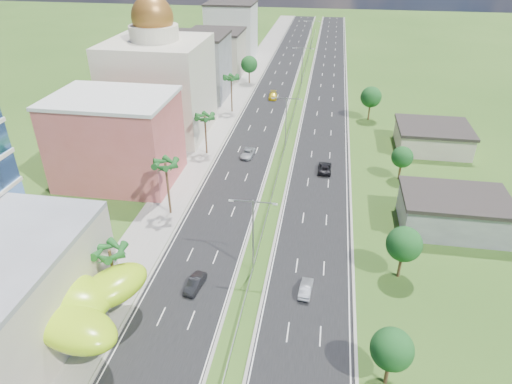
% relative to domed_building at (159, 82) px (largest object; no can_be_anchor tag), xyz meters
% --- Properties ---
extents(ground, '(500.00, 500.00, 0.00)m').
position_rel_domed_building_xyz_m(ground, '(28.00, -55.00, -11.35)').
color(ground, '#2D5119').
rests_on(ground, ground).
extents(road_left, '(11.00, 260.00, 0.04)m').
position_rel_domed_building_xyz_m(road_left, '(20.50, 35.00, -11.33)').
color(road_left, black).
rests_on(road_left, ground).
extents(road_right, '(11.00, 260.00, 0.04)m').
position_rel_domed_building_xyz_m(road_right, '(35.50, 35.00, -11.33)').
color(road_right, black).
rests_on(road_right, ground).
extents(sidewalk_left, '(7.00, 260.00, 0.12)m').
position_rel_domed_building_xyz_m(sidewalk_left, '(11.00, 35.00, -11.29)').
color(sidewalk_left, gray).
rests_on(sidewalk_left, ground).
extents(median_guardrail, '(0.10, 216.06, 0.76)m').
position_rel_domed_building_xyz_m(median_guardrail, '(28.00, 16.99, -10.74)').
color(median_guardrail, gray).
rests_on(median_guardrail, ground).
extents(streetlight_median_b, '(6.04, 0.25, 11.00)m').
position_rel_domed_building_xyz_m(streetlight_median_b, '(28.00, -45.00, -4.61)').
color(streetlight_median_b, gray).
rests_on(streetlight_median_b, ground).
extents(streetlight_median_c, '(6.04, 0.25, 11.00)m').
position_rel_domed_building_xyz_m(streetlight_median_c, '(28.00, -5.00, -4.61)').
color(streetlight_median_c, gray).
rests_on(streetlight_median_c, ground).
extents(streetlight_median_d, '(6.04, 0.25, 11.00)m').
position_rel_domed_building_xyz_m(streetlight_median_d, '(28.00, 40.00, -4.61)').
color(streetlight_median_d, gray).
rests_on(streetlight_median_d, ground).
extents(streetlight_median_e, '(6.04, 0.25, 11.00)m').
position_rel_domed_building_xyz_m(streetlight_median_e, '(28.00, 85.00, -4.61)').
color(streetlight_median_e, gray).
rests_on(streetlight_median_e, ground).
extents(lime_canopy, '(18.00, 15.00, 7.40)m').
position_rel_domed_building_xyz_m(lime_canopy, '(8.00, -59.00, -6.36)').
color(lime_canopy, '#A1D614').
rests_on(lime_canopy, ground).
extents(pink_shophouse, '(20.00, 15.00, 15.00)m').
position_rel_domed_building_xyz_m(pink_shophouse, '(0.00, -23.00, -3.85)').
color(pink_shophouse, '#C65A51').
rests_on(pink_shophouse, ground).
extents(domed_building, '(20.00, 20.00, 28.70)m').
position_rel_domed_building_xyz_m(domed_building, '(0.00, 0.00, 0.00)').
color(domed_building, beige).
rests_on(domed_building, ground).
extents(midrise_grey, '(16.00, 15.00, 16.00)m').
position_rel_domed_building_xyz_m(midrise_grey, '(1.00, 25.00, -3.35)').
color(midrise_grey, gray).
rests_on(midrise_grey, ground).
extents(midrise_beige, '(16.00, 15.00, 13.00)m').
position_rel_domed_building_xyz_m(midrise_beige, '(1.00, 47.00, -4.85)').
color(midrise_beige, '#B8AA97').
rests_on(midrise_beige, ground).
extents(midrise_white, '(16.00, 15.00, 18.00)m').
position_rel_domed_building_xyz_m(midrise_white, '(1.00, 70.00, -2.35)').
color(midrise_white, silver).
rests_on(midrise_white, ground).
extents(shed_near, '(15.00, 10.00, 5.00)m').
position_rel_domed_building_xyz_m(shed_near, '(56.00, -30.00, -8.85)').
color(shed_near, gray).
rests_on(shed_near, ground).
extents(shed_far, '(14.00, 12.00, 4.40)m').
position_rel_domed_building_xyz_m(shed_far, '(58.00, -0.00, -9.15)').
color(shed_far, '#B8AA97').
rests_on(shed_far, ground).
extents(palm_tree_b, '(3.60, 3.60, 8.10)m').
position_rel_domed_building_xyz_m(palm_tree_b, '(12.50, -53.00, -4.29)').
color(palm_tree_b, '#47301C').
rests_on(palm_tree_b, ground).
extents(palm_tree_c, '(3.60, 3.60, 9.60)m').
position_rel_domed_building_xyz_m(palm_tree_c, '(12.50, -33.00, -2.85)').
color(palm_tree_c, '#47301C').
rests_on(palm_tree_c, ground).
extents(palm_tree_d, '(3.60, 3.60, 8.60)m').
position_rel_domed_building_xyz_m(palm_tree_d, '(12.50, -10.00, -3.81)').
color(palm_tree_d, '#47301C').
rests_on(palm_tree_d, ground).
extents(palm_tree_e, '(3.60, 3.60, 9.40)m').
position_rel_domed_building_xyz_m(palm_tree_e, '(12.50, 15.00, -3.05)').
color(palm_tree_e, '#47301C').
rests_on(palm_tree_e, ground).
extents(leafy_tree_lfar, '(4.90, 4.90, 8.05)m').
position_rel_domed_building_xyz_m(leafy_tree_lfar, '(12.50, 40.00, -5.78)').
color(leafy_tree_lfar, '#47301C').
rests_on(leafy_tree_lfar, ground).
extents(leafy_tree_ra, '(4.20, 4.20, 6.90)m').
position_rel_domed_building_xyz_m(leafy_tree_ra, '(44.00, -60.00, -6.58)').
color(leafy_tree_ra, '#47301C').
rests_on(leafy_tree_ra, ground).
extents(leafy_tree_rb, '(4.55, 4.55, 7.47)m').
position_rel_domed_building_xyz_m(leafy_tree_rb, '(47.00, -43.00, -6.18)').
color(leafy_tree_rb, '#47301C').
rests_on(leafy_tree_rb, ground).
extents(leafy_tree_rc, '(3.85, 3.85, 6.33)m').
position_rel_domed_building_xyz_m(leafy_tree_rc, '(50.00, -15.00, -6.98)').
color(leafy_tree_rc, '#47301C').
rests_on(leafy_tree_rc, ground).
extents(leafy_tree_rd, '(4.90, 4.90, 8.05)m').
position_rel_domed_building_xyz_m(leafy_tree_rd, '(46.00, 15.00, -5.78)').
color(leafy_tree_rd, '#47301C').
rests_on(leafy_tree_rd, ground).
extents(car_dark_left, '(2.17, 4.53, 1.43)m').
position_rel_domed_building_xyz_m(car_dark_left, '(21.29, -49.52, -10.60)').
color(car_dark_left, black).
rests_on(car_dark_left, road_left).
extents(car_silver_mid_left, '(2.64, 5.13, 1.38)m').
position_rel_domed_building_xyz_m(car_silver_mid_left, '(21.03, -10.12, -10.62)').
color(car_silver_mid_left, '#9DA1A5').
rests_on(car_silver_mid_left, road_left).
extents(car_yellow_far_left, '(2.62, 5.52, 1.55)m').
position_rel_domed_building_xyz_m(car_yellow_far_left, '(21.26, 26.97, -10.54)').
color(car_yellow_far_left, gold).
rests_on(car_yellow_far_left, road_left).
extents(car_silver_right, '(1.76, 4.22, 1.36)m').
position_rel_domed_building_xyz_m(car_silver_right, '(35.22, -48.10, -10.64)').
color(car_silver_right, '#9A9CA1').
rests_on(car_silver_right, road_right).
extents(car_dark_far_right, '(2.47, 5.31, 1.47)m').
position_rel_domed_building_xyz_m(car_dark_far_right, '(36.49, -14.19, -10.58)').
color(car_dark_far_right, black).
rests_on(car_dark_far_right, road_right).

